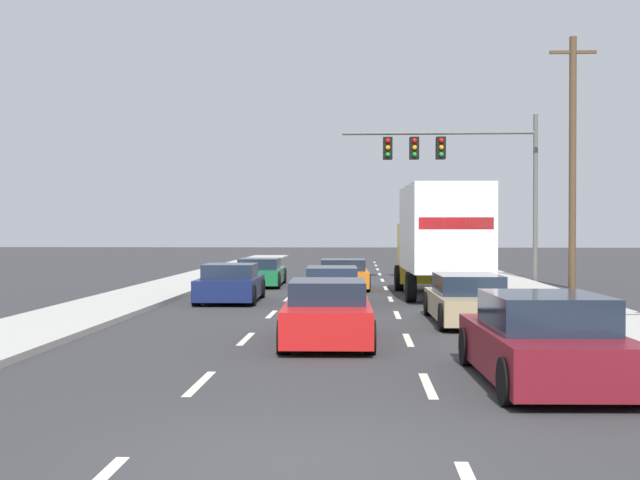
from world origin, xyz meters
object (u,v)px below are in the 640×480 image
(car_green, at_px, (260,273))
(car_red, at_px, (328,313))
(car_white, at_px, (332,287))
(car_maroon, at_px, (543,342))
(car_navy, at_px, (230,284))
(car_orange, at_px, (343,275))
(car_tan, at_px, (468,300))
(box_truck, at_px, (441,235))
(traffic_signal_mast, at_px, (448,159))
(utility_pole_mid, at_px, (573,159))

(car_green, distance_m, car_red, 16.71)
(car_white, height_order, car_maroon, car_maroon)
(car_green, relative_size, car_maroon, 1.01)
(car_navy, bearing_deg, car_orange, 58.91)
(car_orange, relative_size, car_tan, 0.90)
(car_tan, bearing_deg, box_truck, 89.53)
(car_orange, xyz_separation_m, car_red, (-0.01, -14.89, 0.05))
(car_tan, bearing_deg, car_navy, 140.76)
(traffic_signal_mast, height_order, utility_pole_mid, utility_pole_mid)
(car_orange, distance_m, box_truck, 5.27)
(car_orange, relative_size, utility_pole_mid, 0.42)
(car_red, bearing_deg, car_navy, 110.69)
(car_white, xyz_separation_m, car_red, (0.19, -8.10, 0.04))
(traffic_signal_mast, bearing_deg, car_maroon, -92.55)
(traffic_signal_mast, relative_size, utility_pole_mid, 0.86)
(car_white, bearing_deg, car_green, 111.12)
(car_maroon, distance_m, utility_pole_mid, 21.32)
(car_white, bearing_deg, car_navy, 162.18)
(car_white, xyz_separation_m, box_truck, (3.57, 3.07, 1.58))
(car_navy, bearing_deg, box_truck, 16.43)
(box_truck, relative_size, car_maroon, 1.73)
(car_red, xyz_separation_m, traffic_signal_mast, (4.45, 19.09, 4.78))
(car_navy, distance_m, traffic_signal_mast, 13.58)
(car_red, xyz_separation_m, utility_pole_mid, (8.94, 15.75, 4.45))
(car_navy, xyz_separation_m, car_white, (3.26, -1.05, -0.02))
(car_orange, height_order, box_truck, box_truck)
(car_navy, relative_size, car_white, 0.88)
(car_red, relative_size, car_maroon, 1.03)
(car_orange, distance_m, car_maroon, 19.55)
(car_maroon, bearing_deg, traffic_signal_mast, 87.45)
(car_green, relative_size, car_red, 0.98)
(car_tan, relative_size, car_maroon, 1.04)
(car_navy, bearing_deg, car_white, -17.82)
(car_white, bearing_deg, traffic_signal_mast, 67.11)
(car_tan, xyz_separation_m, traffic_signal_mast, (1.13, 15.47, 4.81))
(box_truck, relative_size, utility_pole_mid, 0.77)
(car_red, height_order, traffic_signal_mast, traffic_signal_mast)
(box_truck, xyz_separation_m, utility_pole_mid, (5.55, 4.58, 2.92))
(car_green, bearing_deg, utility_pole_mid, -2.89)
(car_white, xyz_separation_m, car_maroon, (3.60, -12.46, 0.08))
(car_white, height_order, car_tan, car_tan)
(car_navy, xyz_separation_m, traffic_signal_mast, (7.90, 9.94, 4.80))
(car_green, xyz_separation_m, car_tan, (6.71, -12.76, 0.03))
(car_navy, height_order, box_truck, box_truck)
(car_orange, height_order, car_red, car_red)
(car_maroon, bearing_deg, utility_pole_mid, 74.62)
(car_navy, height_order, car_red, car_red)
(car_maroon, bearing_deg, car_red, 127.97)
(car_navy, xyz_separation_m, car_red, (3.45, -9.15, 0.03))
(car_tan, height_order, car_maroon, car_maroon)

